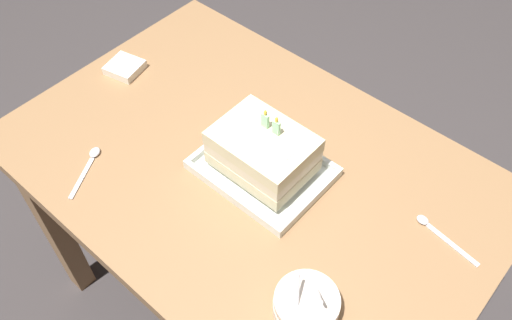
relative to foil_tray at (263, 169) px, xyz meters
name	(u,v)px	position (x,y,z in m)	size (l,w,h in m)	color
ground_plane	(251,305)	(-0.03, -0.01, -0.75)	(8.00, 8.00, 0.00)	#383333
dining_table	(250,195)	(-0.03, -0.01, -0.12)	(1.11, 0.75, 0.74)	olive
foil_tray	(263,169)	(0.00, 0.00, 0.00)	(0.28, 0.22, 0.02)	silver
birthday_cake	(263,151)	(0.00, 0.00, 0.06)	(0.21, 0.15, 0.14)	beige
bowl_stack	(306,305)	(0.27, -0.20, 0.02)	(0.12, 0.12, 0.10)	silver
serving_spoon_near_tray	(91,160)	(-0.31, -0.24, 0.00)	(0.08, 0.14, 0.01)	silver
serving_spoon_by_bowls	(434,230)	(0.37, 0.12, 0.00)	(0.15, 0.04, 0.01)	silver
napkin_pile	(125,67)	(-0.50, 0.02, 0.00)	(0.10, 0.10, 0.02)	silver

